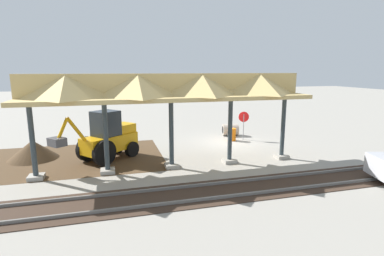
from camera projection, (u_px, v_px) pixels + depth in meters
name	position (u px, v px, depth m)	size (l,w,h in m)	color
ground_plane	(228.00, 142.00, 21.26)	(120.00, 120.00, 0.00)	gray
dirt_work_zone	(72.00, 159.00, 17.34)	(10.29, 7.00, 0.01)	#4C3823
platform_canopy	(171.00, 88.00, 15.01)	(14.24, 3.20, 4.90)	#9E998E
rail_tracks	(295.00, 183.00, 13.62)	(60.00, 2.58, 0.15)	slate
stop_sign	(244.00, 120.00, 21.81)	(0.74, 0.23, 2.08)	gray
backhoe	(107.00, 138.00, 16.97)	(4.61, 4.09, 2.82)	orange
dirt_mound	(34.00, 159.00, 17.35)	(5.54, 5.54, 2.20)	#4C3823
concrete_pipe	(230.00, 130.00, 23.34)	(1.34, 1.13, 0.92)	#9E9384
traffic_barrel	(232.00, 135.00, 21.71)	(0.56, 0.56, 0.90)	orange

